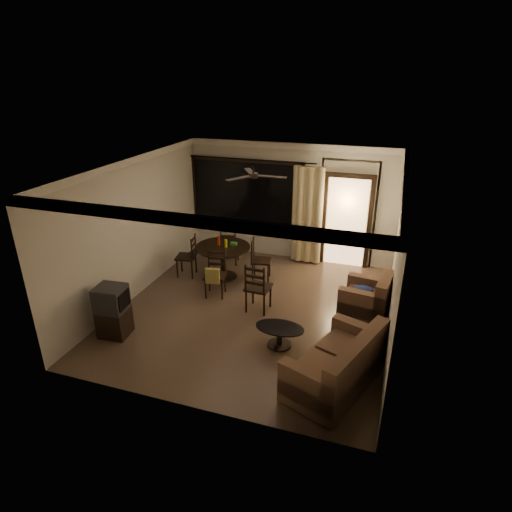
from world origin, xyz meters
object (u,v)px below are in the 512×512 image
(side_chair, at_px, (258,296))
(dining_chair_north, at_px, (230,252))
(sofa, at_px, (339,367))
(dining_chair_south, at_px, (215,282))
(coffee_table, at_px, (280,333))
(tv_cabinet, at_px, (113,311))
(dining_chair_west, at_px, (187,264))
(dining_table, at_px, (223,253))
(dining_chair_east, at_px, (261,268))
(armchair, at_px, (368,300))

(side_chair, bearing_deg, dining_chair_north, -52.52)
(sofa, distance_m, side_chair, 2.49)
(dining_chair_south, relative_size, coffee_table, 1.15)
(tv_cabinet, bearing_deg, dining_chair_west, 82.22)
(dining_table, bearing_deg, tv_cabinet, -109.18)
(dining_chair_north, xyz_separation_m, side_chair, (1.33, -1.90, 0.02))
(dining_chair_south, bearing_deg, sofa, -46.79)
(sofa, relative_size, coffee_table, 2.23)
(dining_chair_west, distance_m, dining_chair_north, 1.15)
(dining_chair_north, bearing_deg, dining_chair_south, 90.00)
(dining_table, xyz_separation_m, sofa, (2.97, -2.86, -0.24))
(dining_chair_west, xyz_separation_m, dining_chair_south, (0.99, -0.68, 0.02))
(dining_chair_west, relative_size, dining_chair_north, 1.00)
(dining_chair_south, relative_size, sofa, 0.51)
(tv_cabinet, height_order, coffee_table, tv_cabinet)
(dining_table, distance_m, sofa, 4.13)
(side_chair, bearing_deg, dining_chair_west, -23.34)
(dining_table, relative_size, tv_cabinet, 1.27)
(dining_chair_east, height_order, tv_cabinet, dining_chair_east)
(dining_table, bearing_deg, armchair, -12.65)
(coffee_table, bearing_deg, dining_table, 131.48)
(dining_table, relative_size, armchair, 1.26)
(dining_table, distance_m, dining_chair_west, 0.89)
(tv_cabinet, xyz_separation_m, sofa, (3.91, -0.15, -0.12))
(dining_chair_south, bearing_deg, side_chair, -26.72)
(tv_cabinet, bearing_deg, dining_chair_north, 72.15)
(coffee_table, bearing_deg, tv_cabinet, -168.36)
(dining_chair_south, xyz_separation_m, tv_cabinet, (-1.11, -1.87, 0.17))
(dining_table, distance_m, coffee_table, 2.87)
(dining_table, height_order, dining_chair_north, dining_table)
(sofa, relative_size, side_chair, 1.81)
(dining_chair_east, bearing_deg, sofa, -155.62)
(dining_chair_south, height_order, side_chair, side_chair)
(dining_chair_west, height_order, armchair, dining_chair_west)
(tv_cabinet, bearing_deg, armchair, 20.66)
(dining_table, distance_m, side_chair, 1.66)
(dining_chair_west, relative_size, dining_chair_east, 1.00)
(dining_chair_east, xyz_separation_m, tv_cabinet, (-1.76, -2.88, 0.19))
(dining_table, height_order, dining_chair_south, dining_table)
(dining_chair_west, bearing_deg, dining_table, 90.08)
(dining_chair_north, bearing_deg, sofa, 119.62)
(dining_chair_west, distance_m, dining_chair_south, 1.20)
(dining_table, height_order, coffee_table, dining_table)
(dining_chair_east, xyz_separation_m, dining_chair_north, (-0.97, 0.61, 0.00))
(coffee_table, relative_size, side_chair, 0.81)
(tv_cabinet, height_order, side_chair, side_chair)
(dining_chair_west, height_order, dining_chair_east, same)
(dining_chair_south, relative_size, side_chair, 0.93)
(sofa, bearing_deg, side_chair, 156.41)
(dining_table, xyz_separation_m, dining_chair_south, (0.16, -0.84, -0.29))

